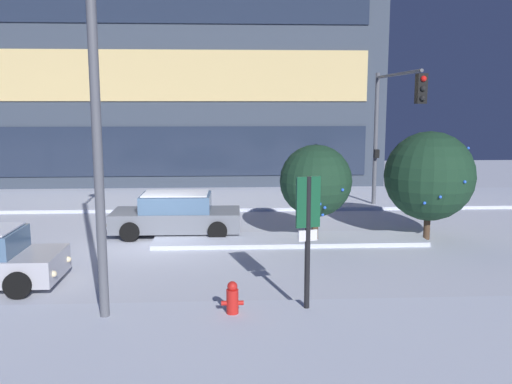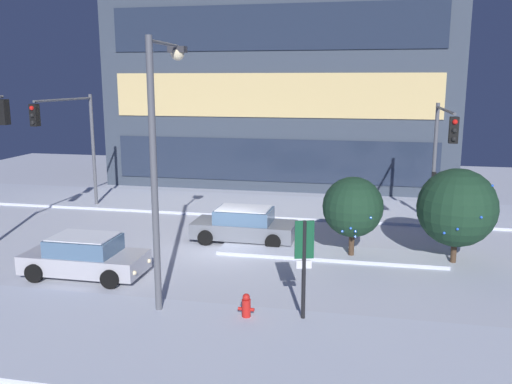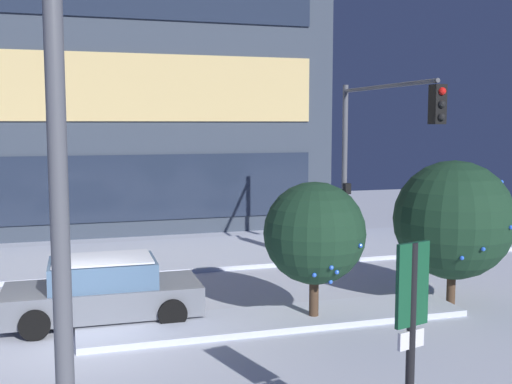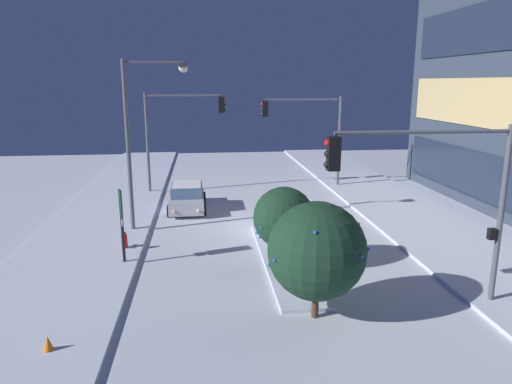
{
  "view_description": "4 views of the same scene",
  "coord_description": "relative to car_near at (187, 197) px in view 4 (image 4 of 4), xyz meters",
  "views": [
    {
      "loc": [
        2.39,
        -17.77,
        4.61
      ],
      "look_at": [
        3.32,
        -0.21,
        1.78
      ],
      "focal_mm": 39.19,
      "sensor_mm": 36.0,
      "label": 1
    },
    {
      "loc": [
        5.8,
        -20.92,
        6.92
      ],
      "look_at": [
        1.4,
        0.28,
        2.48
      ],
      "focal_mm": 38.44,
      "sensor_mm": 36.0,
      "label": 2
    },
    {
      "loc": [
        -0.14,
        -13.2,
        4.58
      ],
      "look_at": [
        4.1,
        0.83,
        2.99
      ],
      "focal_mm": 44.39,
      "sensor_mm": 36.0,
      "label": 3
    },
    {
      "loc": [
        22.14,
        -2.9,
        7.1
      ],
      "look_at": [
        2.21,
        -0.61,
        2.39
      ],
      "focal_mm": 32.88,
      "sensor_mm": 36.0,
      "label": 4
    }
  ],
  "objects": [
    {
      "name": "median_strip",
      "position": [
        8.45,
        4.16,
        -0.64
      ],
      "size": [
        9.0,
        1.8,
        0.14
      ],
      "primitive_type": "cube",
      "color": "silver",
      "rests_on": "ground"
    },
    {
      "name": "car_far",
      "position": [
        4.61,
        5.39,
        0.0
      ],
      "size": [
        4.57,
        2.13,
        1.49
      ],
      "rotation": [
        0.0,
        0.0,
        3.13
      ],
      "color": "slate",
      "rests_on": "ground"
    },
    {
      "name": "curb_strip_far",
      "position": [
        4.01,
        12.04,
        -0.64
      ],
      "size": [
        52.0,
        5.2,
        0.14
      ],
      "primitive_type": "cube",
      "color": "silver",
      "rests_on": "ground"
    },
    {
      "name": "fire_hydrant",
      "position": [
        6.5,
        -2.51,
        -0.3
      ],
      "size": [
        0.48,
        0.26,
        0.85
      ],
      "color": "red",
      "rests_on": "ground"
    },
    {
      "name": "ground",
      "position": [
        4.01,
        3.84,
        -0.71
      ],
      "size": [
        52.0,
        52.0,
        0.0
      ],
      "primitive_type": "plane",
      "color": "silver"
    },
    {
      "name": "traffic_light_corner_far_right",
      "position": [
        12.92,
        7.91,
        3.4
      ],
      "size": [
        0.32,
        5.88,
        5.86
      ],
      "rotation": [
        0.0,
        0.0,
        -1.57
      ],
      "color": "#565960",
      "rests_on": "ground"
    },
    {
      "name": "construction_cone",
      "position": [
        14.41,
        -3.28,
        -0.44
      ],
      "size": [
        0.36,
        0.36,
        0.55
      ],
      "primitive_type": "cone",
      "color": "orange",
      "rests_on": "ground"
    },
    {
      "name": "parking_info_sign",
      "position": [
        8.13,
        -2.27,
        1.25
      ],
      "size": [
        0.54,
        0.21,
        3.06
      ],
      "rotation": [
        0.0,
        0.0,
        1.86
      ],
      "color": "black",
      "rests_on": "ground"
    },
    {
      "name": "traffic_light_corner_near_left",
      "position": [
        -4.37,
        -0.57,
        3.84
      ],
      "size": [
        0.32,
        5.15,
        6.48
      ],
      "rotation": [
        0.0,
        0.0,
        1.57
      ],
      "color": "#565960",
      "rests_on": "ground"
    },
    {
      "name": "traffic_light_corner_far_left",
      "position": [
        -4.95,
        8.05,
        3.66
      ],
      "size": [
        0.32,
        5.49,
        6.18
      ],
      "rotation": [
        0.0,
        0.0,
        -1.57
      ],
      "color": "#565960",
      "rests_on": "ground"
    },
    {
      "name": "decorated_tree_median",
      "position": [
        13.18,
        4.27,
        1.46
      ],
      "size": [
        3.0,
        3.0,
        3.67
      ],
      "color": "#473323",
      "rests_on": "ground"
    },
    {
      "name": "curb_strip_near",
      "position": [
        4.01,
        -4.36,
        -0.64
      ],
      "size": [
        52.0,
        5.2,
        0.14
      ],
      "primitive_type": "cube",
      "color": "silver",
      "rests_on": "ground"
    },
    {
      "name": "street_lamp_arched",
      "position": [
        3.75,
        -1.74,
        4.55
      ],
      "size": [
        0.56,
        3.0,
        8.13
      ],
      "rotation": [
        0.0,
        0.0,
        1.62
      ],
      "color": "#565960",
      "rests_on": "ground"
    },
    {
      "name": "decorated_tree_left_of_median",
      "position": [
        9.29,
        3.94,
        1.37
      ],
      "size": [
        2.36,
        2.36,
        3.27
      ],
      "color": "#473323",
      "rests_on": "ground"
    },
    {
      "name": "car_near",
      "position": [
        0.0,
        0.0,
        0.0
      ],
      "size": [
        4.42,
        2.1,
        1.49
      ],
      "rotation": [
        0.0,
        0.0,
        -0.0
      ],
      "color": "#B7B7C1",
      "rests_on": "ground"
    }
  ]
}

